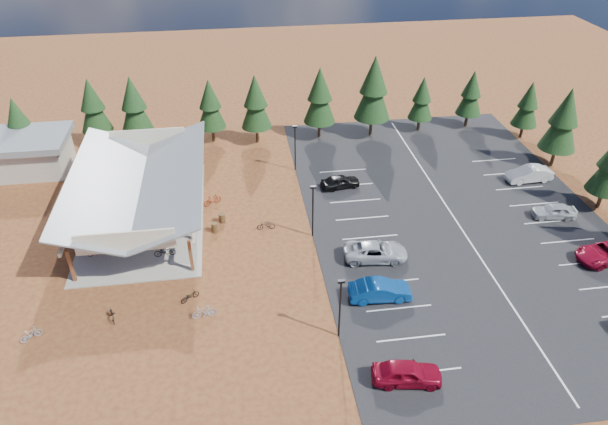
{
  "coord_description": "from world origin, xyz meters",
  "views": [
    {
      "loc": [
        -1.2,
        -36.25,
        28.63
      ],
      "look_at": [
        4.24,
        2.04,
        2.53
      ],
      "focal_mm": 32.0,
      "sensor_mm": 36.0,
      "label": 1
    }
  ],
  "objects_px": {
    "lamp_post_1": "(313,208)",
    "bike_7": "(166,173)",
    "trash_bin_1": "(222,218)",
    "bike_5": "(167,232)",
    "lamp_post_0": "(340,305)",
    "bike_1": "(105,227)",
    "car_6": "(607,252)",
    "outbuilding": "(16,153)",
    "bike_13": "(204,312)",
    "car_4": "(340,182)",
    "car_9": "(529,174)",
    "bike_16": "(266,225)",
    "car_0": "(407,373)",
    "bike_4": "(165,251)",
    "trash_bin_0": "(215,227)",
    "bike_15": "(212,200)",
    "bike_pavilion": "(139,182)",
    "bike_12": "(190,296)",
    "car_1": "(380,290)",
    "car_2": "(376,251)",
    "lamp_post_2": "(295,145)",
    "bike_2": "(111,196)",
    "bike_6": "(180,190)",
    "bike_9": "(31,334)",
    "bike_0": "(97,251)",
    "bike_8": "(112,314)",
    "car_8": "(554,211)"
  },
  "relations": [
    {
      "from": "trash_bin_0",
      "to": "bike_12",
      "type": "relative_size",
      "value": 0.57
    },
    {
      "from": "lamp_post_1",
      "to": "bike_7",
      "type": "xyz_separation_m",
      "value": [
        -13.57,
        12.11,
        -2.36
      ]
    },
    {
      "from": "bike_0",
      "to": "bike_16",
      "type": "xyz_separation_m",
      "value": [
        14.4,
        1.84,
        -0.11
      ]
    },
    {
      "from": "lamp_post_0",
      "to": "bike_1",
      "type": "relative_size",
      "value": 3.24
    },
    {
      "from": "trash_bin_1",
      "to": "bike_5",
      "type": "height_order",
      "value": "bike_5"
    },
    {
      "from": "bike_7",
      "to": "car_9",
      "type": "height_order",
      "value": "car_9"
    },
    {
      "from": "bike_0",
      "to": "car_1",
      "type": "relative_size",
      "value": 0.35
    },
    {
      "from": "bike_2",
      "to": "bike_8",
      "type": "xyz_separation_m",
      "value": [
        2.51,
        -16.43,
        -0.11
      ]
    },
    {
      "from": "lamp_post_0",
      "to": "bike_1",
      "type": "height_order",
      "value": "lamp_post_0"
    },
    {
      "from": "car_4",
      "to": "car_9",
      "type": "height_order",
      "value": "car_9"
    },
    {
      "from": "bike_5",
      "to": "bike_13",
      "type": "relative_size",
      "value": 0.84
    },
    {
      "from": "lamp_post_2",
      "to": "car_6",
      "type": "relative_size",
      "value": 0.97
    },
    {
      "from": "bike_6",
      "to": "car_0",
      "type": "xyz_separation_m",
      "value": [
        15.48,
        -25.04,
        0.26
      ]
    },
    {
      "from": "bike_1",
      "to": "car_1",
      "type": "xyz_separation_m",
      "value": [
        22.07,
        -11.84,
        0.25
      ]
    },
    {
      "from": "car_0",
      "to": "bike_4",
      "type": "bearing_deg",
      "value": 55.25
    },
    {
      "from": "car_6",
      "to": "outbuilding",
      "type": "bearing_deg",
      "value": -122.51
    },
    {
      "from": "bike_1",
      "to": "bike_13",
      "type": "distance_m",
      "value": 14.91
    },
    {
      "from": "bike_5",
      "to": "car_2",
      "type": "height_order",
      "value": "car_2"
    },
    {
      "from": "bike_9",
      "to": "bike_12",
      "type": "relative_size",
      "value": 0.99
    },
    {
      "from": "bike_0",
      "to": "car_6",
      "type": "xyz_separation_m",
      "value": [
        42.09,
        -6.49,
        0.24
      ]
    },
    {
      "from": "bike_4",
      "to": "car_0",
      "type": "bearing_deg",
      "value": -136.77
    },
    {
      "from": "lamp_post_0",
      "to": "car_2",
      "type": "distance_m",
      "value": 9.57
    },
    {
      "from": "bike_6",
      "to": "bike_7",
      "type": "xyz_separation_m",
      "value": [
        -1.64,
        3.57,
        0.06
      ]
    },
    {
      "from": "bike_2",
      "to": "outbuilding",
      "type": "bearing_deg",
      "value": 61.75
    },
    {
      "from": "bike_13",
      "to": "car_2",
      "type": "distance_m",
      "value": 14.92
    },
    {
      "from": "bike_15",
      "to": "car_2",
      "type": "xyz_separation_m",
      "value": [
        13.48,
        -10.3,
        0.23
      ]
    },
    {
      "from": "bike_5",
      "to": "bike_8",
      "type": "height_order",
      "value": "bike_5"
    },
    {
      "from": "lamp_post_0",
      "to": "car_2",
      "type": "bearing_deg",
      "value": 59.72
    },
    {
      "from": "bike_9",
      "to": "car_6",
      "type": "distance_m",
      "value": 45.11
    },
    {
      "from": "bike_13",
      "to": "car_2",
      "type": "relative_size",
      "value": 0.34
    },
    {
      "from": "lamp_post_1",
      "to": "bike_pavilion",
      "type": "bearing_deg",
      "value": 161.57
    },
    {
      "from": "bike_9",
      "to": "bike_16",
      "type": "distance_m",
      "value": 20.45
    },
    {
      "from": "bike_pavilion",
      "to": "bike_12",
      "type": "xyz_separation_m",
      "value": [
        4.5,
        -11.86,
        -3.41
      ]
    },
    {
      "from": "bike_2",
      "to": "car_1",
      "type": "relative_size",
      "value": 0.35
    },
    {
      "from": "lamp_post_0",
      "to": "bike_16",
      "type": "bearing_deg",
      "value": 106.46
    },
    {
      "from": "car_1",
      "to": "car_2",
      "type": "relative_size",
      "value": 0.9
    },
    {
      "from": "bike_8",
      "to": "car_8",
      "type": "relative_size",
      "value": 0.41
    },
    {
      "from": "bike_pavilion",
      "to": "lamp_post_1",
      "type": "height_order",
      "value": "lamp_post_1"
    },
    {
      "from": "bike_8",
      "to": "car_9",
      "type": "relative_size",
      "value": 0.34
    },
    {
      "from": "car_9",
      "to": "lamp_post_0",
      "type": "bearing_deg",
      "value": -54.82
    },
    {
      "from": "lamp_post_0",
      "to": "trash_bin_0",
      "type": "height_order",
      "value": "lamp_post_0"
    },
    {
      "from": "trash_bin_0",
      "to": "bike_15",
      "type": "relative_size",
      "value": 0.49
    },
    {
      "from": "bike_0",
      "to": "car_2",
      "type": "xyz_separation_m",
      "value": [
        23.09,
        -3.65,
        0.24
      ]
    },
    {
      "from": "bike_pavilion",
      "to": "bike_5",
      "type": "bearing_deg",
      "value": -56.53
    },
    {
      "from": "bike_pavilion",
      "to": "bike_9",
      "type": "relative_size",
      "value": 12.49
    },
    {
      "from": "car_1",
      "to": "car_8",
      "type": "height_order",
      "value": "car_1"
    },
    {
      "from": "lamp_post_2",
      "to": "bike_2",
      "type": "relative_size",
      "value": 3.09
    },
    {
      "from": "bike_15",
      "to": "car_8",
      "type": "relative_size",
      "value": 0.46
    },
    {
      "from": "bike_16",
      "to": "bike_7",
      "type": "bearing_deg",
      "value": -138.3
    },
    {
      "from": "lamp_post_2",
      "to": "bike_12",
      "type": "xyz_separation_m",
      "value": [
        -10.5,
        -18.86,
        -2.56
      ]
    }
  ]
}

